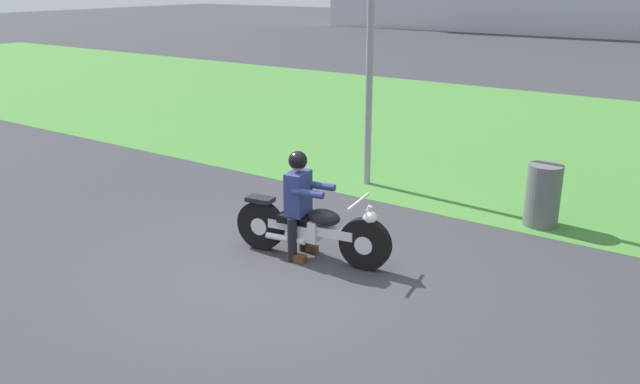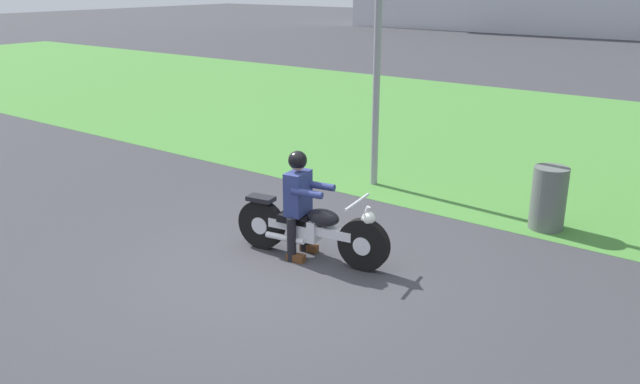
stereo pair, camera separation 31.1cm
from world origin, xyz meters
name	(u,v)px [view 2 (the right image)]	position (x,y,z in m)	size (l,w,h in m)	color
ground	(276,272)	(0.00, 0.00, 0.00)	(120.00, 120.00, 0.00)	#38383D
grass_verge	(531,135)	(0.00, 9.00, 0.00)	(60.00, 12.00, 0.01)	#478438
motorcycle_lead	(311,229)	(0.09, 0.58, 0.40)	(2.14, 0.70, 0.89)	black
rider_lead	(299,196)	(-0.07, 0.56, 0.83)	(0.60, 0.52, 1.41)	black
trash_can	(549,198)	(2.18, 3.46, 0.46)	(0.49, 0.49, 0.92)	#595E5B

